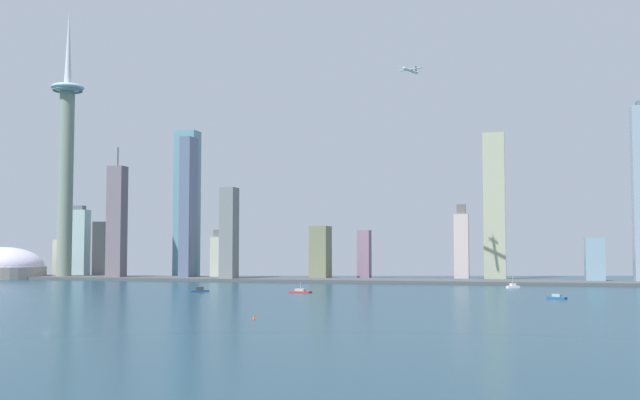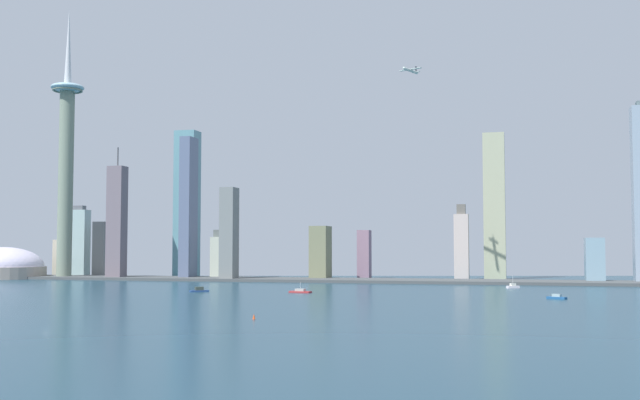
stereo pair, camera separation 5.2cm
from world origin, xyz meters
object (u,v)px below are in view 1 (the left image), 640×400
(boat_1, at_px, (513,286))
(skyscraper_4, at_px, (364,254))
(skyscraper_10, at_px, (188,208))
(channel_buoy_0, at_px, (254,316))
(skyscraper_7, at_px, (218,257))
(observation_tower, at_px, (66,154))
(boat_3, at_px, (199,290))
(skyscraper_5, at_px, (462,245))
(stadium_dome, at_px, (3,268))
(skyscraper_9, at_px, (104,250))
(skyscraper_6, at_px, (595,260))
(skyscraper_12, at_px, (78,243))
(skyscraper_0, at_px, (229,234))
(skyscraper_8, at_px, (117,223))
(boat_4, at_px, (300,291))
(skyscraper_3, at_px, (65,258))
(skyscraper_11, at_px, (494,206))
(skyscraper_13, at_px, (320,253))
(boat_2, at_px, (557,297))
(skyscraper_1, at_px, (187,204))
(airplane, at_px, (410,70))

(boat_1, bearing_deg, skyscraper_4, 98.38)
(skyscraper_10, height_order, channel_buoy_0, skyscraper_10)
(skyscraper_7, height_order, skyscraper_10, skyscraper_10)
(observation_tower, distance_m, boat_3, 367.08)
(skyscraper_7, distance_m, boat_3, 265.61)
(skyscraper_5, distance_m, skyscraper_7, 280.56)
(stadium_dome, relative_size, skyscraper_9, 1.43)
(skyscraper_6, bearing_deg, skyscraper_4, 166.16)
(skyscraper_4, bearing_deg, skyscraper_7, -160.29)
(skyscraper_5, bearing_deg, skyscraper_4, 173.96)
(skyscraper_4, height_order, skyscraper_7, skyscraper_7)
(skyscraper_5, distance_m, skyscraper_12, 466.84)
(skyscraper_5, bearing_deg, skyscraper_9, -175.32)
(skyscraper_0, bearing_deg, boat_1, -14.28)
(skyscraper_8, xyz_separation_m, skyscraper_12, (-80.75, 49.20, -22.70))
(skyscraper_6, bearing_deg, boat_4, -135.78)
(skyscraper_3, height_order, skyscraper_4, skyscraper_4)
(skyscraper_8, distance_m, skyscraper_9, 76.53)
(skyscraper_11, height_order, boat_1, skyscraper_11)
(skyscraper_10, bearing_deg, boat_3, -63.39)
(skyscraper_4, xyz_separation_m, skyscraper_9, (-316.51, -47.46, 5.48))
(observation_tower, relative_size, skyscraper_13, 5.33)
(skyscraper_4, distance_m, skyscraper_6, 260.08)
(skyscraper_7, bearing_deg, skyscraper_10, -145.66)
(skyscraper_9, xyz_separation_m, boat_3, (241.18, -260.44, -32.54))
(boat_3, bearing_deg, stadium_dome, 110.76)
(skyscraper_11, distance_m, boat_2, 349.41)
(skyscraper_1, xyz_separation_m, skyscraper_10, (23.66, -47.64, -7.61))
(skyscraper_4, relative_size, skyscraper_12, 0.65)
(skyscraper_6, distance_m, skyscraper_9, 569.28)
(skyscraper_3, height_order, airplane, airplane)
(skyscraper_5, distance_m, skyscraper_6, 147.52)
(boat_1, bearing_deg, channel_buoy_0, -144.33)
(skyscraper_1, xyz_separation_m, boat_4, (223.05, -269.37, -88.37))
(skyscraper_1, relative_size, boat_3, 11.66)
(boat_3, relative_size, boat_4, 0.82)
(skyscraper_0, bearing_deg, skyscraper_11, 22.53)
(skyscraper_0, bearing_deg, boat_3, -75.13)
(skyscraper_10, distance_m, boat_1, 387.43)
(stadium_dome, relative_size, skyscraper_3, 2.10)
(skyscraper_9, bearing_deg, boat_1, -15.65)
(skyscraper_3, distance_m, skyscraper_10, 202.45)
(skyscraper_8, xyz_separation_m, skyscraper_10, (79.21, 21.82, 16.73))
(stadium_dome, relative_size, skyscraper_1, 0.54)
(skyscraper_0, relative_size, channel_buoy_0, 38.74)
(skyscraper_9, bearing_deg, skyscraper_7, -3.89)
(boat_1, distance_m, channel_buoy_0, 364.24)
(skyscraper_10, bearing_deg, skyscraper_3, 166.89)
(skyscraper_4, height_order, skyscraper_8, skyscraper_8)
(boat_1, distance_m, boat_3, 277.25)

